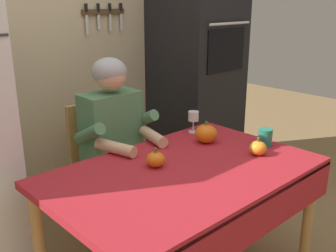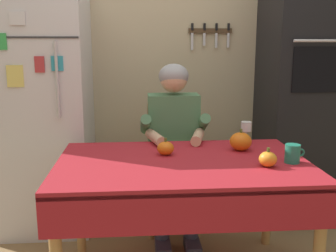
{
  "view_description": "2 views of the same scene",
  "coord_description": "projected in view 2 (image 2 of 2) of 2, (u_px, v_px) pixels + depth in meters",
  "views": [
    {
      "loc": [
        -1.34,
        -1.21,
        1.58
      ],
      "look_at": [
        -0.02,
        0.2,
        0.95
      ],
      "focal_mm": 42.4,
      "sensor_mm": 36.0,
      "label": 1
    },
    {
      "loc": [
        -0.25,
        -2.03,
        1.38
      ],
      "look_at": [
        -0.07,
        0.25,
        0.91
      ],
      "focal_mm": 42.57,
      "sensor_mm": 36.0,
      "label": 2
    }
  ],
  "objects": [
    {
      "name": "pumpkin_medium",
      "position": [
        268.0,
        159.0,
        2.11
      ],
      "size": [
        0.1,
        0.1,
        0.1
      ],
      "color": "orange",
      "rests_on": "dining_table"
    },
    {
      "name": "chair_behind_person",
      "position": [
        172.0,
        160.0,
        3.03
      ],
      "size": [
        0.4,
        0.4,
        0.93
      ],
      "color": "tan",
      "rests_on": "ground"
    },
    {
      "name": "pumpkin_small",
      "position": [
        166.0,
        148.0,
        2.33
      ],
      "size": [
        0.1,
        0.1,
        0.1
      ],
      "color": "orange",
      "rests_on": "dining_table"
    },
    {
      "name": "pumpkin_large",
      "position": [
        241.0,
        141.0,
        2.43
      ],
      "size": [
        0.13,
        0.13,
        0.13
      ],
      "color": "orange",
      "rests_on": "dining_table"
    },
    {
      "name": "wine_glass",
      "position": [
        246.0,
        128.0,
        2.61
      ],
      "size": [
        0.07,
        0.07,
        0.14
      ],
      "color": "white",
      "rests_on": "dining_table"
    },
    {
      "name": "dining_table",
      "position": [
        183.0,
        176.0,
        2.22
      ],
      "size": [
        1.4,
        0.9,
        0.74
      ],
      "color": "tan",
      "rests_on": "ground"
    },
    {
      "name": "wall_oven",
      "position": [
        303.0,
        86.0,
        3.12
      ],
      "size": [
        0.6,
        0.64,
        2.1
      ],
      "color": "black",
      "rests_on": "ground"
    },
    {
      "name": "back_wall_assembly",
      "position": [
        172.0,
        53.0,
        3.34
      ],
      "size": [
        3.7,
        0.13,
        2.6
      ],
      "color": "#BCAD89",
      "rests_on": "ground"
    },
    {
      "name": "coffee_mug",
      "position": [
        293.0,
        154.0,
        2.18
      ],
      "size": [
        0.11,
        0.08,
        0.1
      ],
      "color": "#237F66",
      "rests_on": "dining_table"
    },
    {
      "name": "refrigerator",
      "position": [
        43.0,
        109.0,
        2.96
      ],
      "size": [
        0.68,
        0.71,
        1.8
      ],
      "color": "silver",
      "rests_on": "ground"
    },
    {
      "name": "seated_person",
      "position": [
        174.0,
        137.0,
        2.8
      ],
      "size": [
        0.47,
        0.55,
        1.25
      ],
      "color": "#38384C",
      "rests_on": "ground"
    }
  ]
}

